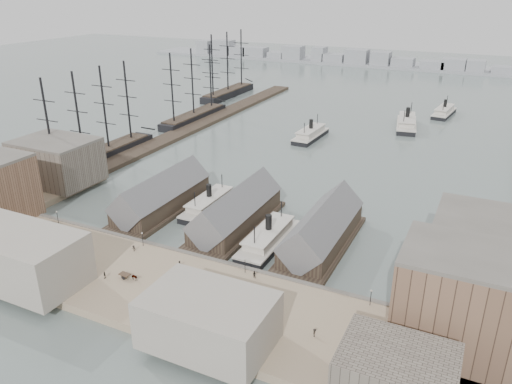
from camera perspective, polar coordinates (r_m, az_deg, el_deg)
The scene contains 38 objects.
ground at distance 132.95m, azimuth -5.68°, elevation -6.93°, with size 900.00×900.00×0.00m, color #566360.
quay at distance 118.50m, azimuth -10.77°, elevation -10.76°, with size 180.00×30.00×2.00m, color gray.
seawall at distance 128.60m, azimuth -6.90°, elevation -7.51°, with size 180.00×1.20×2.30m, color #59544C.
west_wharf at distance 245.17m, azimuth -7.27°, elevation 7.33°, with size 10.00×220.00×1.60m, color #2D231C.
ferry_shed_west at distance 156.69m, azimuth -10.71°, elevation -0.53°, with size 14.00×42.00×12.60m.
ferry_shed_center at distance 143.76m, azimuth -2.28°, elevation -2.33°, with size 14.00×42.00×12.60m.
ferry_shed_east at distance 134.67m, azimuth 7.57°, elevation -4.37°, with size 14.00×42.00×12.60m.
warehouse_west_back at distance 184.25m, azimuth -21.78°, elevation 3.24°, with size 26.00×20.00×14.00m, color #60564C.
warehouse_east_front at distance 101.53m, azimuth 24.46°, elevation -11.84°, with size 30.00×18.00×19.00m, color brown.
warehouse_east_back at distance 126.10m, azimuth 25.86°, elevation -6.17°, with size 28.00×20.00×15.00m, color #60564C.
street_bldg_center at distance 97.53m, azimuth -5.45°, elevation -14.37°, with size 24.00×16.00×10.00m, color gray.
street_bldg_west at distance 126.75m, azimuth -25.40°, elevation -6.71°, with size 30.00×16.00×12.00m, color gray.
street_bldg_east at distance 87.35m, azimuth 15.63°, elevation -20.10°, with size 18.00×14.00×11.00m, color #60564C.
lamp_post_far_w at distance 152.77m, azimuth -21.77°, elevation -2.45°, with size 0.44×0.44×3.92m.
lamp_post_near_w at distance 133.55m, azimuth -12.86°, elevation -4.99°, with size 0.44×0.44×3.92m.
lamp_post_near_e at distance 118.89m, azimuth -1.27°, elevation -8.07°, with size 0.44×0.44×3.92m.
lamp_post_far_e at distance 110.60m, azimuth 13.01°, elevation -11.36°, with size 0.44×0.44×3.92m.
far_shore at distance 440.82m, azimuth 17.75°, elevation 13.78°, with size 500.00×40.00×15.72m.
ferry_docked_west at distance 156.00m, azimuth -5.33°, elevation -1.33°, with size 7.60×25.32×9.04m.
ferry_docked_east at distance 134.83m, azimuth 1.43°, elevation -5.27°, with size 8.04×26.81×9.58m.
ferry_open_near at distance 228.74m, azimuth 6.26°, elevation 6.61°, with size 9.08×26.92×9.50m.
ferry_open_mid at distance 255.42m, azimuth 16.83°, elevation 7.56°, with size 13.94×31.11×10.72m.
ferry_open_far at distance 286.56m, azimuth 20.70°, elevation 8.59°, with size 10.56×26.34×9.15m.
sailing_ship_near at distance 207.96m, azimuth -17.72°, elevation 4.10°, with size 8.84×60.91×36.35m.
sailing_ship_mid at distance 260.40m, azimuth -7.10°, elevation 8.66°, with size 8.76×50.63×36.03m.
sailing_ship_far at distance 316.40m, azimuth -3.21°, elevation 11.37°, with size 9.37×52.08×38.54m.
tram at distance 103.81m, azimuth 17.66°, elevation -15.14°, with size 2.87×9.76×3.44m.
horse_cart_left at distance 149.00m, azimuth -24.91°, elevation -4.45°, with size 4.76×1.92×1.61m.
horse_cart_center at distance 120.75m, azimuth -14.06°, elevation -9.36°, with size 4.92×1.69×1.60m.
horse_cart_right at distance 112.50m, azimuth -8.22°, elevation -11.49°, with size 4.79×2.77×1.53m.
pedestrian_0 at distance 152.94m, azimuth -24.43°, elevation -3.65°, with size 0.61×0.45×1.68m, color black.
pedestrian_1 at distance 137.12m, azimuth -22.06°, elevation -6.31°, with size 0.82×0.64×1.69m, color black.
pedestrian_2 at distance 132.38m, azimuth -13.79°, elevation -6.27°, with size 1.07×0.62×1.66m, color black.
pedestrian_3 at distance 122.93m, azimuth -16.91°, elevation -9.06°, with size 1.01×0.42×1.73m, color black.
pedestrian_4 at distance 123.31m, azimuth -8.72°, elevation -8.13°, with size 0.84×0.55×1.73m, color black.
pedestrian_5 at distance 117.68m, azimuth -8.71°, elevation -9.75°, with size 0.66×0.48×1.82m, color black.
pedestrian_6 at distance 117.95m, azimuth -0.19°, elevation -9.37°, with size 0.88×0.68×1.81m, color black.
pedestrian_7 at distance 101.45m, azimuth 6.70°, elevation -15.68°, with size 1.14×0.65×1.76m, color black.
Camera 1 is at (61.69, -97.61, 65.91)m, focal length 35.00 mm.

